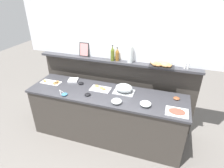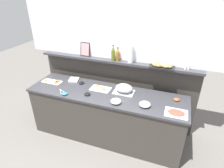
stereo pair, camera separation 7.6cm
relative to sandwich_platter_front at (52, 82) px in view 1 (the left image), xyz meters
The scene contains 23 objects.
ground_plane 1.52m from the sandwich_platter_front, 28.61° to the left, with size 12.00×12.00×0.00m, color slate.
buffet_counter 1.15m from the sandwich_platter_front, ahead, with size 2.65×0.73×0.92m.
back_ledge_unit 1.20m from the sandwich_platter_front, 26.15° to the left, with size 2.94×0.22×1.32m.
upper_wall_panel 1.57m from the sandwich_platter_front, 27.19° to the left, with size 3.54×0.08×1.28m, color white.
sandwich_platter_front is the anchor object (origin of this frame).
sandwich_platter_side 0.93m from the sandwich_platter_front, ahead, with size 0.34×0.21×0.04m.
cold_cuts_platter 2.20m from the sandwich_platter_front, ahead, with size 0.31×0.24×0.02m.
serving_cloche 1.34m from the sandwich_platter_front, ahead, with size 0.34×0.24×0.17m.
glass_bowl_large 1.34m from the sandwich_platter_front, 11.01° to the right, with size 0.16×0.16×0.07m.
glass_bowl_medium 1.75m from the sandwich_platter_front, ahead, with size 0.17×0.17×0.07m.
condiment_bowl_red 0.54m from the sandwich_platter_front, 34.35° to the right, with size 0.10×0.10×0.04m, color teal.
condiment_bowl_cream 2.18m from the sandwich_platter_front, ahead, with size 0.10×0.10×0.03m, color brown.
condiment_bowl_dark 0.54m from the sandwich_platter_front, 13.73° to the left, with size 0.10×0.10×0.03m, color black.
condiment_bowl_teal 0.82m from the sandwich_platter_front, 13.40° to the right, with size 0.10×0.10×0.03m, color black.
serving_tongs 0.43m from the sandwich_platter_front, 34.98° to the right, with size 0.17×0.15×0.01m.
napkin_stack 0.38m from the sandwich_platter_front, 30.69° to the left, with size 0.17×0.17×0.03m, color white.
vinegar_bottle_amber 1.29m from the sandwich_platter_front, 22.36° to the left, with size 0.06×0.06×0.24m.
olive_oil_bottle 1.22m from the sandwich_platter_front, 22.61° to the left, with size 0.06×0.06×0.28m.
salt_shaker 2.31m from the sandwich_platter_front, 11.23° to the left, with size 0.03×0.03×0.09m.
pepper_shaker 2.35m from the sandwich_platter_front, 11.02° to the left, with size 0.03×0.03×0.09m.
bread_basket 1.95m from the sandwich_platter_front, 12.52° to the left, with size 0.42×0.28×0.08m.
framed_picture 0.84m from the sandwich_platter_front, 46.54° to the left, with size 0.19×0.06×0.25m.
water_carafe 1.51m from the sandwich_platter_front, 18.34° to the left, with size 0.09×0.09×0.30m, color silver.
Camera 1 is at (0.94, -2.50, 2.50)m, focal length 30.03 mm.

